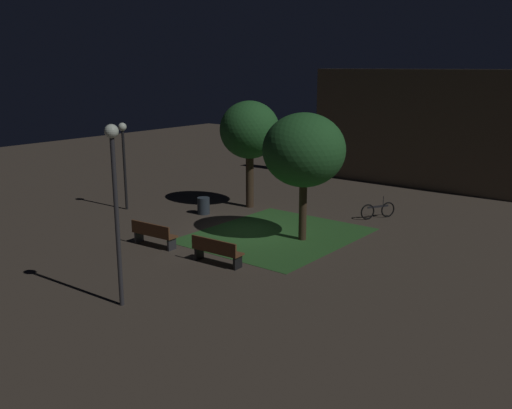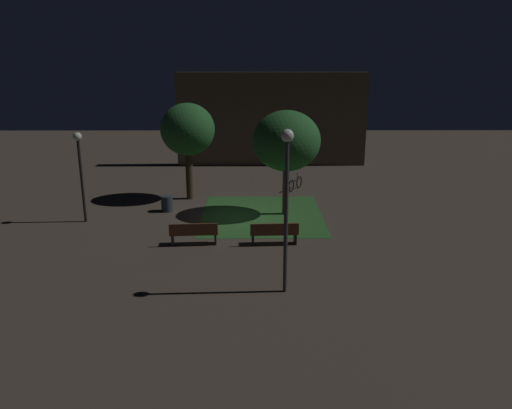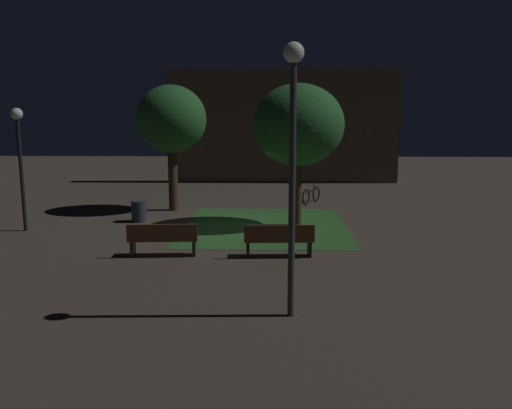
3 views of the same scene
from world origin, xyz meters
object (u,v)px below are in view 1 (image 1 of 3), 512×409
Objects in this scene: bench_back_row at (216,250)px; lamp_post_plaza_west at (115,186)px; tree_back_right at (304,151)px; bicycle at (378,210)px; bench_front_right at (153,233)px; tree_right_canopy at (250,131)px; trash_bin at (203,206)px; lamp_post_near_wall at (124,150)px.

lamp_post_plaza_west is at bearing -87.78° from bench_back_row.
bench_back_row is 4.91m from tree_back_right.
bicycle is at bearing 79.61° from tree_back_right.
bench_front_right is 0.38× the size of lamp_post_plaza_west.
lamp_post_plaza_west is (4.13, -10.57, -0.20)m from tree_right_canopy.
lamp_post_plaza_west reaches higher than trash_bin.
bench_front_right is 6.18m from lamp_post_near_wall.
bench_front_right is 3.01m from bench_back_row.
lamp_post_plaza_west is at bearing -93.75° from tree_back_right.
lamp_post_plaza_west is 12.77m from bicycle.
tree_back_right is at bearing 80.38° from bench_back_row.
lamp_post_near_wall is at bearing -137.20° from tree_right_canopy.
lamp_post_near_wall is 2.60× the size of bicycle.
tree_back_right reaches higher than bench_back_row.
bench_back_row is at bearing -19.76° from lamp_post_near_wall.
tree_back_right is at bearing 47.09° from bench_front_right.
trash_bin is at bearing -109.39° from tree_right_canopy.
tree_right_canopy reaches higher than bench_back_row.
bicycle is at bearing 32.69° from trash_bin.
tree_right_canopy reaches higher than bench_front_right.
tree_right_canopy reaches higher than bicycle.
bench_back_row is at bearing -42.85° from trash_bin.
trash_bin is (-4.91, 8.35, -2.90)m from lamp_post_plaza_west.
bench_front_right is 6.10m from tree_back_right.
bicycle is (9.51, 5.54, -2.34)m from lamp_post_near_wall.
tree_back_right reaches higher than lamp_post_near_wall.
lamp_post_near_wall is at bearing 160.24° from bench_back_row.
bench_front_right is at bearing 128.73° from lamp_post_plaza_west.
bench_back_row is at bearing -99.62° from tree_back_right.
bicycle reaches higher than bench_back_row.
lamp_post_near_wall reaches higher than bicycle.
bench_front_right is at bearing -81.71° from tree_right_canopy.
lamp_post_near_wall is at bearing -172.93° from tree_back_right.
tree_right_canopy is (-3.97, 6.63, 2.98)m from bench_back_row.
tree_right_canopy reaches higher than lamp_post_near_wall.
tree_right_canopy is at bearing 120.95° from bench_back_row.
tree_back_right is 5.42m from bicycle.
tree_back_right is 8.78m from lamp_post_near_wall.
tree_back_right is 0.96× the size of lamp_post_plaza_west.
tree_back_right is 6.41× the size of trash_bin.
lamp_post_near_wall is at bearing 140.15° from lamp_post_plaza_west.
bicycle is at bearing 30.21° from lamp_post_near_wall.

